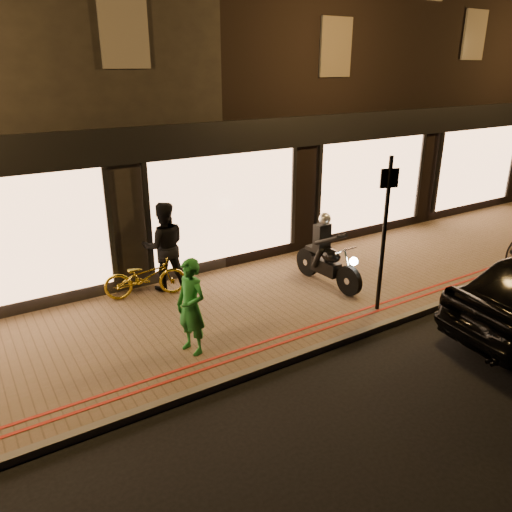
# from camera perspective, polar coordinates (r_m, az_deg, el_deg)

# --- Properties ---
(ground) EXTENTS (90.00, 90.00, 0.00)m
(ground) POSITION_cam_1_polar(r_m,az_deg,el_deg) (8.97, 9.17, -10.24)
(ground) COLOR black
(ground) RESTS_ON ground
(sidewalk) EXTENTS (50.00, 4.00, 0.12)m
(sidewalk) POSITION_cam_1_polar(r_m,az_deg,el_deg) (10.33, 1.93, -5.19)
(sidewalk) COLOR brown
(sidewalk) RESTS_ON ground
(kerb_stone) EXTENTS (50.00, 0.14, 0.12)m
(kerb_stone) POSITION_cam_1_polar(r_m,az_deg,el_deg) (8.97, 8.99, -9.78)
(kerb_stone) COLOR #59544C
(kerb_stone) RESTS_ON ground
(red_kerb_lines) EXTENTS (50.00, 0.26, 0.01)m
(red_kerb_lines) POSITION_cam_1_polar(r_m,az_deg,el_deg) (9.27, 6.98, -8.15)
(red_kerb_lines) COLOR maroon
(red_kerb_lines) RESTS_ON sidewalk
(building_row) EXTENTS (48.00, 10.11, 8.50)m
(building_row) POSITION_cam_1_polar(r_m,az_deg,el_deg) (15.56, -13.23, 19.11)
(building_row) COLOR black
(building_row) RESTS_ON ground
(motorcycle) EXTENTS (0.60, 1.94, 1.59)m
(motorcycle) POSITION_cam_1_polar(r_m,az_deg,el_deg) (10.85, 8.09, -0.18)
(motorcycle) COLOR black
(motorcycle) RESTS_ON sidewalk
(sign_post) EXTENTS (0.34, 0.14, 3.00)m
(sign_post) POSITION_cam_1_polar(r_m,az_deg,el_deg) (9.56, 14.50, 3.18)
(sign_post) COLOR black
(sign_post) RESTS_ON sidewalk
(bicycle_gold) EXTENTS (1.76, 1.00, 0.87)m
(bicycle_gold) POSITION_cam_1_polar(r_m,az_deg,el_deg) (10.47, -12.55, -2.32)
(bicycle_gold) COLOR gold
(bicycle_gold) RESTS_ON sidewalk
(person_green) EXTENTS (0.55, 0.69, 1.64)m
(person_green) POSITION_cam_1_polar(r_m,az_deg,el_deg) (8.21, -7.42, -5.78)
(person_green) COLOR #207A2C
(person_green) RESTS_ON sidewalk
(person_dark) EXTENTS (1.08, 0.93, 1.90)m
(person_dark) POSITION_cam_1_polar(r_m,az_deg,el_deg) (10.59, -10.44, 1.09)
(person_dark) COLOR black
(person_dark) RESTS_ON sidewalk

